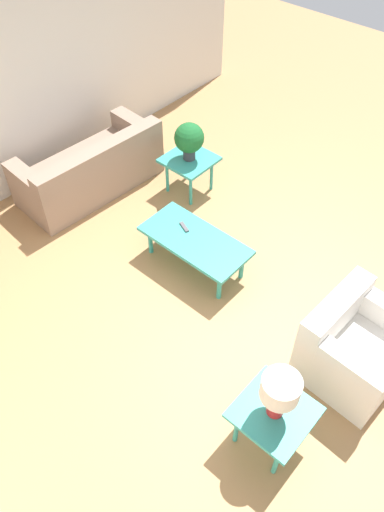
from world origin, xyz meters
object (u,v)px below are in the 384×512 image
object	(u,v)px
armchair	(353,347)
side_table_lamp	(274,415)
side_table_plant	(189,163)
coffee_table	(195,242)
sofa	(91,170)
potted_plant	(189,139)
table_lamp	(280,392)

from	to	relation	value
armchair	side_table_lamp	size ratio (longest dim) A/B	1.58
side_table_plant	armchair	bearing A→B (deg)	161.11
armchair	coffee_table	distance (m)	1.90
sofa	side_table_lamp	distance (m)	3.79
potted_plant	table_lamp	bearing A→B (deg)	143.11
sofa	armchair	xyz separation A→B (m)	(-3.74, 0.17, 0.03)
coffee_table	side_table_lamp	bearing A→B (deg)	148.56
coffee_table	potted_plant	xyz separation A→B (m)	(0.90, -0.92, 0.42)
sofa	side_table_lamp	bearing A→B (deg)	74.95
coffee_table	sofa	bearing A→B (deg)	-4.11
armchair	coffee_table	size ratio (longest dim) A/B	0.77
potted_plant	armchair	bearing A→B (deg)	161.11
sofa	table_lamp	world-z (taller)	table_lamp
side_table_plant	side_table_lamp	bearing A→B (deg)	143.11
potted_plant	table_lamp	distance (m)	3.32
sofa	potted_plant	size ratio (longest dim) A/B	3.91
side_table_lamp	table_lamp	size ratio (longest dim) A/B	1.26
sofa	side_table_plant	distance (m)	1.23
side_table_lamp	potted_plant	world-z (taller)	potted_plant
coffee_table	side_table_lamp	distance (m)	2.06
potted_plant	side_table_lamp	bearing A→B (deg)	143.11
coffee_table	table_lamp	distance (m)	2.11
side_table_lamp	table_lamp	world-z (taller)	table_lamp
side_table_plant	potted_plant	size ratio (longest dim) A/B	1.22
table_lamp	side_table_lamp	bearing A→B (deg)	153.43
side_table_lamp	sofa	bearing A→B (deg)	-18.55
armchair	potted_plant	xyz separation A→B (m)	(2.80, -0.96, 0.45)
table_lamp	coffee_table	bearing A→B (deg)	-31.44
coffee_table	side_table_plant	size ratio (longest dim) A/B	2.05
coffee_table	table_lamp	xyz separation A→B (m)	(-1.76, 1.07, 0.45)
side_table_plant	side_table_lamp	size ratio (longest dim) A/B	1.00
coffee_table	table_lamp	world-z (taller)	table_lamp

